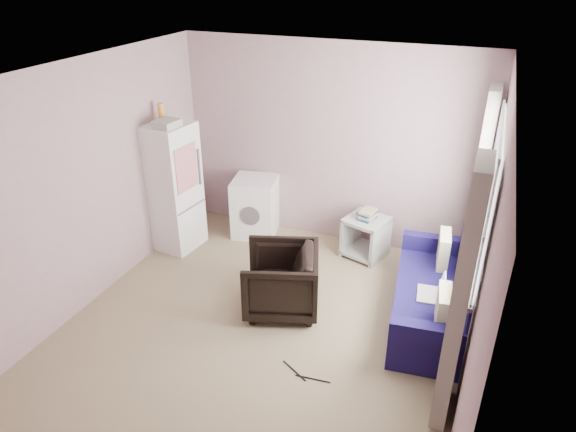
% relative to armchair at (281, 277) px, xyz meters
% --- Properties ---
extents(room, '(3.84, 4.24, 2.54)m').
position_rel_armchair_xyz_m(room, '(-0.03, -0.40, 0.87)').
color(room, '#8D7B5C').
rests_on(room, ground).
extents(armchair, '(0.89, 0.92, 0.76)m').
position_rel_armchair_xyz_m(armchair, '(0.00, 0.00, 0.00)').
color(armchair, black).
rests_on(armchair, ground).
extents(fridge, '(0.62, 0.61, 1.82)m').
position_rel_armchair_xyz_m(fridge, '(-1.74, 0.75, 0.43)').
color(fridge, white).
rests_on(fridge, ground).
extents(washing_machine, '(0.64, 0.64, 0.77)m').
position_rel_armchair_xyz_m(washing_machine, '(-0.94, 1.40, 0.02)').
color(washing_machine, white).
rests_on(washing_machine, ground).
extents(side_table, '(0.58, 0.58, 0.63)m').
position_rel_armchair_xyz_m(side_table, '(0.56, 1.37, -0.08)').
color(side_table, '#9C9D99').
rests_on(side_table, ground).
extents(sofa, '(0.96, 1.80, 0.77)m').
position_rel_armchair_xyz_m(sofa, '(1.57, 0.37, -0.10)').
color(sofa, '#18114E').
rests_on(sofa, ground).
extents(window_dressing, '(0.17, 2.62, 2.18)m').
position_rel_armchair_xyz_m(window_dressing, '(1.74, 0.30, 0.73)').
color(window_dressing, white).
rests_on(window_dressing, ground).
extents(floor_cables, '(0.49, 0.17, 0.01)m').
position_rel_armchair_xyz_m(floor_cables, '(0.56, -0.84, -0.37)').
color(floor_cables, black).
rests_on(floor_cables, ground).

